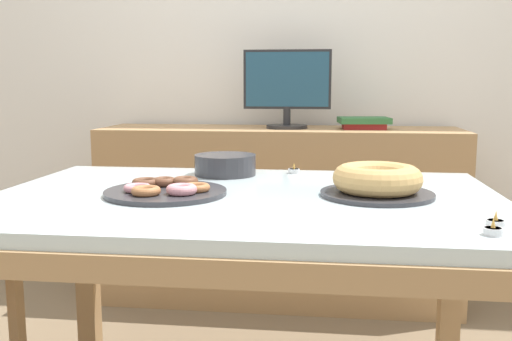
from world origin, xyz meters
The scene contains 11 objects.
wall_back centered at (0.00, 1.52, 1.30)m, with size 8.00×0.10×2.60m, color white.
dining_table centered at (0.00, 0.00, 0.68)m, with size 1.47×0.99×0.78m.
sideboard centered at (0.00, 1.22, 0.44)m, with size 1.76×0.44×0.87m.
computer_monitor centered at (0.03, 1.22, 1.06)m, with size 0.42×0.20×0.38m.
book_stack centered at (0.40, 1.22, 0.90)m, with size 0.26×0.20×0.06m.
cake_chocolate_round centered at (0.37, 0.02, 0.82)m, with size 0.31×0.31×0.09m.
pastry_platter centered at (-0.22, -0.03, 0.79)m, with size 0.34×0.34×0.04m.
plate_stack centered at (-0.12, 0.34, 0.81)m, with size 0.21×0.21×0.07m.
tealight_near_front centered at (0.60, -0.30, 0.79)m, with size 0.04×0.04×0.04m.
tealight_left_edge centered at (0.57, -0.37, 0.79)m, with size 0.04×0.04×0.04m.
tealight_right_edge centered at (0.12, 0.40, 0.79)m, with size 0.04×0.04×0.04m.
Camera 1 is at (0.22, -1.57, 1.09)m, focal length 40.00 mm.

